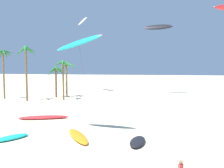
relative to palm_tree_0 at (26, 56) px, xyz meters
The scene contains 12 objects.
palm_tree_0 is the anchor object (origin of this frame).
palm_tree_1 6.10m from the palm_tree_0, 163.21° to the left, with size 4.20×4.09×9.98m.
palm_tree_2 7.29m from the palm_tree_0, 55.50° to the left, with size 4.63×4.77×6.62m.
palm_tree_3 7.15m from the palm_tree_0, 17.59° to the left, with size 3.52×4.04×7.83m.
palm_tree_4 8.97m from the palm_tree_0, 49.09° to the left, with size 4.99×4.90×7.56m.
flying_kite_2 25.37m from the palm_tree_0, 50.36° to the right, with size 5.41×3.57×10.29m.
flying_kite_3 19.67m from the palm_tree_0, 67.54° to the left, with size 4.41×6.61×18.76m.
flying_kite_4 29.70m from the palm_tree_0, 29.48° to the left, with size 6.69×6.22×16.42m.
grounded_kite_0 26.39m from the palm_tree_0, 65.30° to the right, with size 2.89×3.44×0.34m.
grounded_kite_1 32.51m from the palm_tree_0, 44.88° to the right, with size 1.63×3.46×0.37m.
grounded_kite_2 28.26m from the palm_tree_0, 52.24° to the right, with size 3.84×5.23×0.36m.
grounded_kite_3 19.18m from the palm_tree_0, 55.42° to the right, with size 6.38×3.11×0.42m.
Camera 1 is at (5.16, -9.87, 7.04)m, focal length 38.94 mm.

